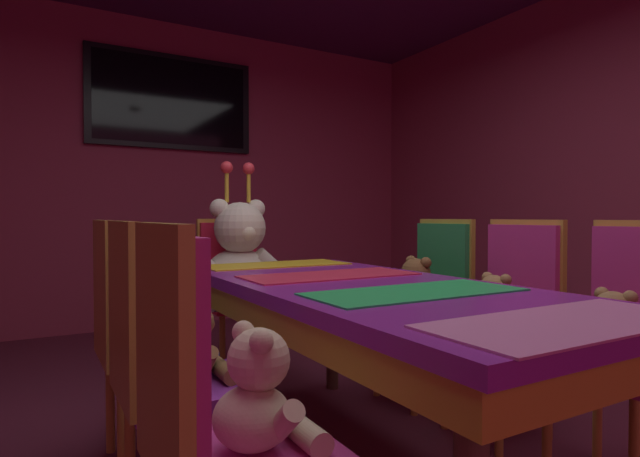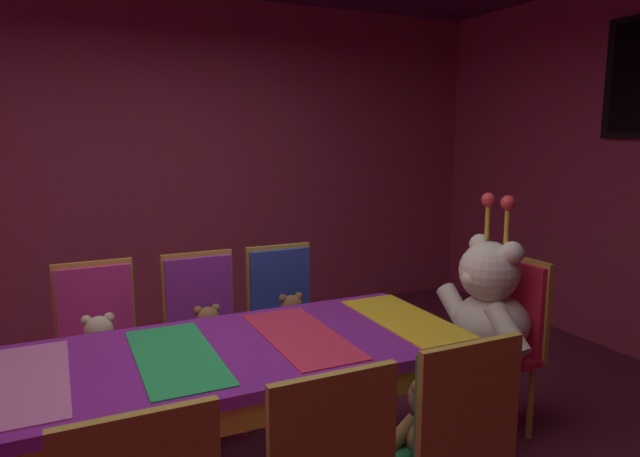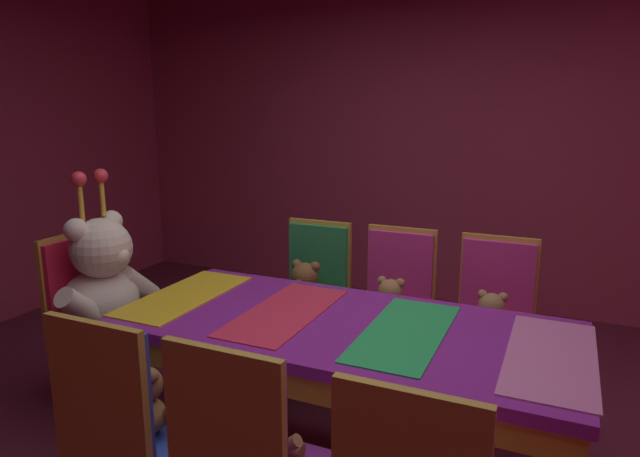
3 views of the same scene
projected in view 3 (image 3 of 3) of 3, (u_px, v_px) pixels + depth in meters
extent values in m
cube|color=#99334C|center=(460.00, 139.00, 4.60)|extent=(0.12, 6.40, 2.80)
cube|color=purple|center=(342.00, 327.00, 2.44)|extent=(0.90, 2.00, 0.05)
cube|color=gold|center=(342.00, 343.00, 2.45)|extent=(0.88, 1.96, 0.10)
cylinder|color=#4C3826|center=(223.00, 339.00, 3.22)|extent=(0.07, 0.07, 0.69)
cylinder|color=#4C3826|center=(558.00, 406.00, 2.50)|extent=(0.07, 0.07, 0.69)
cylinder|color=#4C3826|center=(128.00, 401.00, 2.53)|extent=(0.07, 0.07, 0.69)
cube|color=pink|center=(551.00, 356.00, 2.09)|extent=(0.77, 0.32, 0.01)
cube|color=green|center=(405.00, 332.00, 2.32)|extent=(0.77, 0.32, 0.01)
cube|color=#E52D4C|center=(285.00, 312.00, 2.54)|extent=(0.77, 0.32, 0.01)
cube|color=yellow|center=(185.00, 295.00, 2.77)|extent=(0.77, 0.32, 0.01)
sphere|color=beige|center=(426.00, 454.00, 1.62)|extent=(0.15, 0.15, 0.15)
sphere|color=#FDDCAD|center=(430.00, 448.00, 1.66)|extent=(0.05, 0.05, 0.05)
sphere|color=beige|center=(407.00, 436.00, 1.61)|extent=(0.05, 0.05, 0.05)
sphere|color=beige|center=(445.00, 445.00, 1.57)|extent=(0.05, 0.05, 0.05)
cube|color=purple|center=(228.00, 431.00, 1.67)|extent=(0.05, 0.38, 0.50)
cube|color=gold|center=(224.00, 435.00, 1.65)|extent=(0.03, 0.41, 0.55)
ellipsoid|color=olive|center=(260.00, 450.00, 1.86)|extent=(0.17, 0.17, 0.13)
sphere|color=olive|center=(261.00, 416.00, 1.85)|extent=(0.13, 0.13, 0.13)
sphere|color=#AE7747|center=(268.00, 412.00, 1.89)|extent=(0.05, 0.05, 0.05)
sphere|color=olive|center=(246.00, 401.00, 1.85)|extent=(0.05, 0.05, 0.05)
sphere|color=olive|center=(272.00, 408.00, 1.81)|extent=(0.05, 0.05, 0.05)
cylinder|color=olive|center=(244.00, 435.00, 1.93)|extent=(0.05, 0.12, 0.11)
cylinder|color=olive|center=(286.00, 447.00, 1.86)|extent=(0.05, 0.12, 0.11)
cylinder|color=olive|center=(265.00, 442.00, 1.99)|extent=(0.06, 0.12, 0.06)
cylinder|color=olive|center=(286.00, 448.00, 1.95)|extent=(0.06, 0.12, 0.06)
cube|color=#2D47B2|center=(146.00, 439.00, 2.09)|extent=(0.40, 0.40, 0.04)
cube|color=#2D47B2|center=(103.00, 396.00, 1.87)|extent=(0.05, 0.38, 0.50)
cube|color=gold|center=(99.00, 399.00, 1.85)|extent=(0.03, 0.41, 0.55)
ellipsoid|color=brown|center=(144.00, 416.00, 2.07)|extent=(0.17, 0.17, 0.14)
sphere|color=brown|center=(145.00, 385.00, 2.05)|extent=(0.14, 0.14, 0.14)
sphere|color=#99663C|center=(153.00, 382.00, 2.10)|extent=(0.05, 0.05, 0.05)
sphere|color=brown|center=(130.00, 371.00, 2.05)|extent=(0.05, 0.05, 0.05)
sphere|color=brown|center=(152.00, 377.00, 2.01)|extent=(0.05, 0.05, 0.05)
cylinder|color=brown|center=(133.00, 404.00, 2.13)|extent=(0.05, 0.12, 0.11)
cylinder|color=brown|center=(168.00, 414.00, 2.06)|extent=(0.05, 0.12, 0.11)
cylinder|color=brown|center=(155.00, 410.00, 2.19)|extent=(0.06, 0.13, 0.06)
cylinder|color=brown|center=(173.00, 415.00, 2.16)|extent=(0.06, 0.13, 0.06)
cube|color=#CC338C|center=(489.00, 345.00, 2.91)|extent=(0.40, 0.40, 0.04)
cube|color=#CC338C|center=(497.00, 286.00, 3.01)|extent=(0.05, 0.38, 0.50)
cube|color=gold|center=(498.00, 285.00, 3.03)|extent=(0.03, 0.41, 0.55)
cylinder|color=gold|center=(462.00, 367.00, 3.17)|extent=(0.04, 0.04, 0.42)
cylinder|color=gold|center=(521.00, 378.00, 3.04)|extent=(0.04, 0.04, 0.42)
cylinder|color=gold|center=(450.00, 392.00, 2.88)|extent=(0.04, 0.04, 0.42)
cylinder|color=gold|center=(515.00, 406.00, 2.75)|extent=(0.04, 0.04, 0.42)
ellipsoid|color=#9E7247|center=(491.00, 328.00, 2.89)|extent=(0.17, 0.17, 0.14)
sphere|color=#9E7247|center=(492.00, 306.00, 2.85)|extent=(0.14, 0.14, 0.14)
sphere|color=tan|center=(490.00, 311.00, 2.81)|extent=(0.05, 0.05, 0.05)
sphere|color=#9E7247|center=(503.00, 297.00, 2.83)|extent=(0.05, 0.05, 0.05)
sphere|color=#9E7247|center=(482.00, 295.00, 2.87)|extent=(0.05, 0.05, 0.05)
cylinder|color=#9E7247|center=(507.00, 330.00, 2.82)|extent=(0.05, 0.12, 0.11)
cylinder|color=#9E7247|center=(473.00, 325.00, 2.89)|extent=(0.05, 0.12, 0.11)
cylinder|color=#9E7247|center=(496.00, 346.00, 2.78)|extent=(0.06, 0.13, 0.06)
cylinder|color=#9E7247|center=(478.00, 343.00, 2.82)|extent=(0.06, 0.13, 0.06)
cube|color=#CC338C|center=(390.00, 328.00, 3.13)|extent=(0.40, 0.40, 0.04)
cube|color=#CC338C|center=(400.00, 274.00, 3.23)|extent=(0.05, 0.38, 0.50)
cube|color=gold|center=(401.00, 273.00, 3.25)|extent=(0.03, 0.41, 0.55)
cylinder|color=gold|center=(371.00, 350.00, 3.38)|extent=(0.04, 0.04, 0.42)
cylinder|color=gold|center=(423.00, 360.00, 3.26)|extent=(0.04, 0.04, 0.42)
cylinder|color=gold|center=(353.00, 372.00, 3.10)|extent=(0.04, 0.04, 0.42)
cylinder|color=gold|center=(408.00, 384.00, 2.97)|extent=(0.04, 0.04, 0.42)
ellipsoid|color=#9E7247|center=(390.00, 312.00, 3.11)|extent=(0.17, 0.17, 0.14)
sphere|color=#9E7247|center=(390.00, 292.00, 3.07)|extent=(0.14, 0.14, 0.14)
sphere|color=tan|center=(387.00, 296.00, 3.03)|extent=(0.05, 0.05, 0.05)
sphere|color=#9E7247|center=(400.00, 283.00, 3.05)|extent=(0.05, 0.05, 0.05)
sphere|color=#9E7247|center=(382.00, 281.00, 3.09)|extent=(0.05, 0.05, 0.05)
cylinder|color=#9E7247|center=(404.00, 314.00, 3.04)|extent=(0.05, 0.12, 0.12)
cylinder|color=#9E7247|center=(373.00, 310.00, 3.11)|extent=(0.05, 0.12, 0.12)
cylinder|color=#9E7247|center=(392.00, 329.00, 3.00)|extent=(0.06, 0.13, 0.06)
cylinder|color=#9E7247|center=(376.00, 326.00, 3.03)|extent=(0.06, 0.13, 0.06)
cube|color=#268C4C|center=(306.00, 316.00, 3.32)|extent=(0.40, 0.40, 0.04)
cube|color=#268C4C|center=(318.00, 265.00, 3.42)|extent=(0.05, 0.38, 0.50)
cube|color=gold|center=(320.00, 264.00, 3.44)|extent=(0.03, 0.41, 0.55)
cylinder|color=gold|center=(295.00, 337.00, 3.57)|extent=(0.04, 0.04, 0.42)
cylinder|color=gold|center=(341.00, 346.00, 3.44)|extent=(0.04, 0.04, 0.42)
cylinder|color=gold|center=(270.00, 357.00, 3.29)|extent=(0.04, 0.04, 0.42)
cylinder|color=gold|center=(319.00, 367.00, 3.16)|extent=(0.04, 0.04, 0.42)
ellipsoid|color=brown|center=(306.00, 299.00, 3.29)|extent=(0.20, 0.20, 0.16)
sphere|color=brown|center=(305.00, 276.00, 3.25)|extent=(0.16, 0.16, 0.16)
sphere|color=#99663C|center=(300.00, 281.00, 3.20)|extent=(0.06, 0.06, 0.06)
sphere|color=brown|center=(315.00, 267.00, 3.23)|extent=(0.06, 0.06, 0.06)
sphere|color=brown|center=(297.00, 264.00, 3.27)|extent=(0.06, 0.06, 0.06)
cylinder|color=brown|center=(318.00, 301.00, 3.21)|extent=(0.06, 0.14, 0.13)
cylinder|color=brown|center=(288.00, 296.00, 3.29)|extent=(0.06, 0.14, 0.13)
cylinder|color=brown|center=(305.00, 316.00, 3.17)|extent=(0.07, 0.15, 0.07)
cylinder|color=brown|center=(288.00, 313.00, 3.21)|extent=(0.07, 0.15, 0.07)
cube|color=red|center=(104.00, 333.00, 3.06)|extent=(0.40, 0.40, 0.04)
cube|color=red|center=(75.00, 282.00, 3.08)|extent=(0.38, 0.05, 0.50)
cube|color=gold|center=(72.00, 282.00, 3.09)|extent=(0.41, 0.03, 0.55)
cylinder|color=gold|center=(107.00, 355.00, 3.32)|extent=(0.04, 0.04, 0.42)
cylinder|color=gold|center=(149.00, 365.00, 3.19)|extent=(0.04, 0.04, 0.42)
cylinder|color=gold|center=(63.00, 378.00, 3.03)|extent=(0.04, 0.04, 0.42)
cylinder|color=gold|center=(107.00, 390.00, 2.91)|extent=(0.04, 0.04, 0.42)
ellipsoid|color=silver|center=(101.00, 299.00, 3.02)|extent=(0.40, 0.40, 0.32)
sphere|color=silver|center=(101.00, 248.00, 2.94)|extent=(0.32, 0.32, 0.32)
sphere|color=white|center=(117.00, 255.00, 2.91)|extent=(0.12, 0.12, 0.12)
sphere|color=silver|center=(111.00, 221.00, 3.04)|extent=(0.12, 0.12, 0.12)
sphere|color=silver|center=(76.00, 230.00, 2.82)|extent=(0.12, 0.12, 0.12)
cylinder|color=silver|center=(138.00, 285.00, 3.16)|extent=(0.29, 0.11, 0.27)
cylinder|color=silver|center=(82.00, 308.00, 2.80)|extent=(0.29, 0.11, 0.27)
cylinder|color=silver|center=(153.00, 319.00, 3.03)|extent=(0.30, 0.14, 0.14)
cylinder|color=silver|center=(125.00, 333.00, 2.84)|extent=(0.30, 0.14, 0.14)
cylinder|color=gold|center=(102.00, 196.00, 2.97)|extent=(0.03, 0.03, 0.22)
sphere|color=#E5333F|center=(101.00, 176.00, 2.94)|extent=(0.08, 0.08, 0.08)
cylinder|color=gold|center=(81.00, 200.00, 2.84)|extent=(0.03, 0.03, 0.22)
sphere|color=#E5333F|center=(79.00, 179.00, 2.81)|extent=(0.08, 0.08, 0.08)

